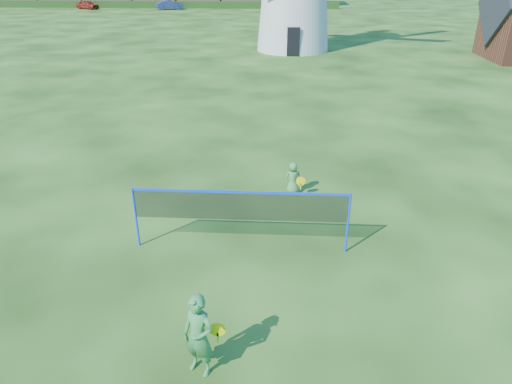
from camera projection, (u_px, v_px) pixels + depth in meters
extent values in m
plane|color=black|center=(246.00, 259.00, 10.74)|extent=(220.00, 220.00, 0.00)
cube|color=black|center=(293.00, 42.00, 33.59)|extent=(0.93, 0.11, 2.05)
cylinder|color=blue|center=(136.00, 218.00, 10.91)|extent=(0.05, 0.05, 1.55)
cylinder|color=blue|center=(348.00, 224.00, 10.65)|extent=(0.05, 0.05, 1.55)
cube|color=black|center=(240.00, 207.00, 10.61)|extent=(5.00, 0.02, 0.70)
cube|color=blue|center=(240.00, 192.00, 10.45)|extent=(5.00, 0.02, 0.06)
imported|color=#368841|center=(199.00, 336.00, 7.45)|extent=(0.67, 0.57, 1.55)
cylinder|color=#FFF00D|center=(217.00, 330.00, 7.60)|extent=(0.28, 0.02, 0.28)
cube|color=#FFF00D|center=(218.00, 337.00, 7.68)|extent=(0.03, 0.02, 0.20)
imported|color=#458F47|center=(293.00, 178.00, 13.59)|extent=(0.49, 0.34, 0.98)
cylinder|color=#FFF00D|center=(301.00, 181.00, 13.37)|extent=(0.28, 0.02, 0.28)
cube|color=#FFF00D|center=(301.00, 186.00, 13.45)|extent=(0.03, 0.02, 0.20)
cube|color=#193814|center=(136.00, 4.00, 70.58)|extent=(62.00, 0.80, 1.00)
imported|color=maroon|center=(87.00, 5.00, 68.73)|extent=(3.95, 2.85, 1.25)
imported|color=navy|center=(170.00, 5.00, 68.14)|extent=(4.16, 2.42, 1.29)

